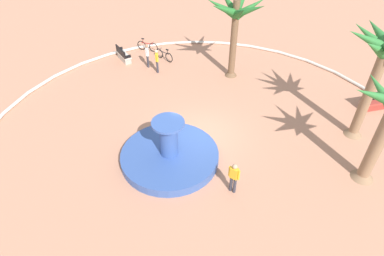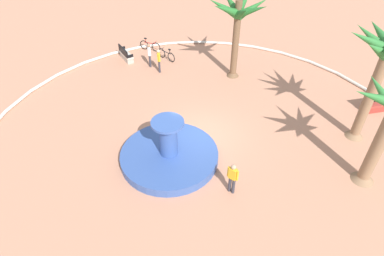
{
  "view_description": "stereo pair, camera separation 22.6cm",
  "coord_description": "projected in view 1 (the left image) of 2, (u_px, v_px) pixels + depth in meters",
  "views": [
    {
      "loc": [
        -1.73,
        13.09,
        11.36
      ],
      "look_at": [
        0.37,
        0.59,
        1.0
      ],
      "focal_mm": 30.68,
      "sensor_mm": 36.0,
      "label": 1
    },
    {
      "loc": [
        -1.95,
        13.05,
        11.36
      ],
      "look_at": [
        0.37,
        0.59,
        1.0
      ],
      "focal_mm": 30.68,
      "sensor_mm": 36.0,
      "label": 2
    }
  ],
  "objects": [
    {
      "name": "bench_west",
      "position": [
        124.0,
        56.0,
        23.79
      ],
      "size": [
        1.44,
        1.53,
        1.0
      ],
      "color": "beige",
      "rests_on": "ground"
    },
    {
      "name": "palm_tree_near_fountain",
      "position": [
        236.0,
        17.0,
        19.79
      ],
      "size": [
        3.77,
        3.87,
        5.32
      ],
      "color": "brown",
      "rests_on": "ground"
    },
    {
      "name": "person_pedestrian_stroll",
      "position": [
        234.0,
        177.0,
        13.95
      ],
      "size": [
        0.49,
        0.32,
        1.66
      ],
      "color": "#33333D",
      "rests_on": "ground"
    },
    {
      "name": "ground_plane",
      "position": [
        201.0,
        136.0,
        17.4
      ],
      "size": [
        80.0,
        80.0,
        0.0
      ],
      "primitive_type": "plane",
      "color": "tan"
    },
    {
      "name": "bicycle_by_lamppost",
      "position": [
        164.0,
        55.0,
        23.84
      ],
      "size": [
        1.48,
        0.98,
        0.94
      ],
      "color": "black",
      "rests_on": "ground"
    },
    {
      "name": "plaza_curb",
      "position": [
        201.0,
        135.0,
        17.34
      ],
      "size": [
        23.13,
        23.13,
        0.2
      ],
      "primitive_type": "torus",
      "color": "silver",
      "rests_on": "ground"
    },
    {
      "name": "person_cyclist_photo",
      "position": [
        157.0,
        60.0,
        22.12
      ],
      "size": [
        0.3,
        0.51,
        1.65
      ],
      "color": "#33333D",
      "rests_on": "ground"
    },
    {
      "name": "bench_east",
      "position": [
        375.0,
        103.0,
        19.16
      ],
      "size": [
        1.67,
        1.09,
        1.0
      ],
      "color": "#B73D33",
      "rests_on": "ground"
    },
    {
      "name": "palm_tree_by_curb",
      "position": [
        382.0,
        59.0,
        14.75
      ],
      "size": [
        3.6,
        3.7,
        5.84
      ],
      "color": "#8E6B4C",
      "rests_on": "ground"
    },
    {
      "name": "person_cyclist_helmet",
      "position": [
        147.0,
        54.0,
        22.7
      ],
      "size": [
        0.31,
        0.5,
        1.68
      ],
      "color": "#33333D",
      "rests_on": "ground"
    },
    {
      "name": "fountain",
      "position": [
        170.0,
        155.0,
        15.84
      ],
      "size": [
        4.74,
        4.74,
        2.34
      ],
      "color": "#38569E",
      "rests_on": "ground"
    },
    {
      "name": "bicycle_red_frame",
      "position": [
        147.0,
        46.0,
        25.0
      ],
      "size": [
        1.7,
        0.5,
        0.94
      ],
      "color": "black",
      "rests_on": "ground"
    }
  ]
}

